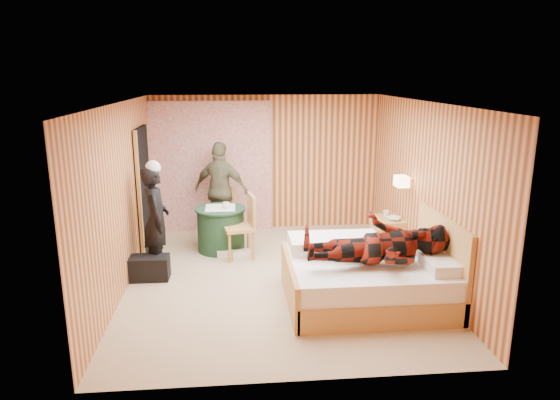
{
  "coord_description": "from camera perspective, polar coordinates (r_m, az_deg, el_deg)",
  "views": [
    {
      "loc": [
        -0.57,
        -6.69,
        2.87
      ],
      "look_at": [
        0.08,
        0.46,
        1.05
      ],
      "focal_mm": 32.0,
      "sensor_mm": 36.0,
      "label": 1
    }
  ],
  "objects": [
    {
      "name": "wall_back",
      "position": [
        9.34,
        -1.64,
        4.25
      ],
      "size": [
        4.2,
        0.02,
        2.5
      ],
      "primitive_type": "cube",
      "color": "#F1975C",
      "rests_on": "floor"
    },
    {
      "name": "woman_standing",
      "position": [
        7.5,
        -13.97,
        -2.21
      ],
      "size": [
        0.48,
        0.64,
        1.6
      ],
      "primitive_type": "imported",
      "rotation": [
        0.0,
        0.0,
        1.74
      ],
      "color": "black",
      "rests_on": "floor"
    },
    {
      "name": "man_at_table",
      "position": [
        8.89,
        -6.75,
        1.1
      ],
      "size": [
        1.09,
        0.79,
        1.72
      ],
      "primitive_type": "imported",
      "rotation": [
        0.0,
        0.0,
        2.73
      ],
      "color": "brown",
      "rests_on": "floor"
    },
    {
      "name": "doorway",
      "position": [
        8.43,
        -15.27,
        1.08
      ],
      "size": [
        0.06,
        0.9,
        2.05
      ],
      "primitive_type": "cube",
      "color": "black",
      "rests_on": "floor"
    },
    {
      "name": "man_on_bed",
      "position": [
        6.19,
        11.21,
        -3.75
      ],
      "size": [
        0.86,
        0.67,
        1.77
      ],
      "primitive_type": "imported",
      "rotation": [
        0.0,
        1.57,
        0.0
      ],
      "color": "maroon",
      "rests_on": "bed"
    },
    {
      "name": "wall_left",
      "position": [
        7.05,
        -17.6,
        0.27
      ],
      "size": [
        0.02,
        5.0,
        2.5
      ],
      "primitive_type": "cube",
      "color": "#F1975C",
      "rests_on": "floor"
    },
    {
      "name": "bed",
      "position": [
        6.62,
        10.15,
        -8.64
      ],
      "size": [
        2.06,
        1.62,
        1.12
      ],
      "color": "tan",
      "rests_on": "floor"
    },
    {
      "name": "chair_near",
      "position": [
        7.94,
        -4.09,
        -2.46
      ],
      "size": [
        0.54,
        0.54,
        1.02
      ],
      "rotation": [
        0.0,
        0.0,
        -1.39
      ],
      "color": "tan",
      "rests_on": "floor"
    },
    {
      "name": "ceiling",
      "position": [
        6.72,
        -0.34,
        11.08
      ],
      "size": [
        4.2,
        5.0,
        0.01
      ],
      "primitive_type": "cube",
      "color": "white",
      "rests_on": "wall_back"
    },
    {
      "name": "sneaker_right",
      "position": [
        8.06,
        -4.51,
        -6.18
      ],
      "size": [
        0.31,
        0.2,
        0.13
      ],
      "primitive_type": "cube",
      "rotation": [
        0.0,
        0.0,
        0.3
      ],
      "color": "white",
      "rests_on": "floor"
    },
    {
      "name": "curtain",
      "position": [
        9.28,
        -7.8,
        3.74
      ],
      "size": [
        2.2,
        0.08,
        2.4
      ],
      "primitive_type": "cube",
      "color": "beige",
      "rests_on": "floor"
    },
    {
      "name": "book_lower",
      "position": [
        8.2,
        12.39,
        -2.09
      ],
      "size": [
        0.22,
        0.26,
        0.02
      ],
      "primitive_type": "imported",
      "rotation": [
        0.0,
        0.0,
        0.3
      ],
      "color": "white",
      "rests_on": "nightstand"
    },
    {
      "name": "wall_lamp",
      "position": [
        7.72,
        13.76,
        2.09
      ],
      "size": [
        0.26,
        0.24,
        0.16
      ],
      "color": "gold",
      "rests_on": "wall_right"
    },
    {
      "name": "round_table",
      "position": [
        8.35,
        -6.77,
        -3.27
      ],
      "size": [
        0.83,
        0.83,
        0.74
      ],
      "color": "#21492A",
      "rests_on": "floor"
    },
    {
      "name": "chair_far",
      "position": [
        8.93,
        -6.53,
        -0.97
      ],
      "size": [
        0.53,
        0.53,
        0.93
      ],
      "rotation": [
        0.0,
        0.0,
        -0.33
      ],
      "color": "tan",
      "rests_on": "floor"
    },
    {
      "name": "duffel_bag",
      "position": [
        7.45,
        -14.87,
        -7.51
      ],
      "size": [
        0.61,
        0.33,
        0.34
      ],
      "primitive_type": "cube",
      "rotation": [
        0.0,
        0.0,
        -0.01
      ],
      "color": "black",
      "rests_on": "floor"
    },
    {
      "name": "cup_nightstand",
      "position": [
        8.36,
        12.03,
        -1.51
      ],
      "size": [
        0.13,
        0.13,
        0.09
      ],
      "primitive_type": "imported",
      "rotation": [
        0.0,
        0.0,
        0.31
      ],
      "color": "white",
      "rests_on": "nightstand"
    },
    {
      "name": "wall_right",
      "position": [
        7.38,
        16.14,
        0.99
      ],
      "size": [
        0.02,
        5.0,
        2.5
      ],
      "primitive_type": "cube",
      "color": "#F1975C",
      "rests_on": "floor"
    },
    {
      "name": "nightstand",
      "position": [
        8.34,
        12.17,
        -3.97
      ],
      "size": [
        0.46,
        0.62,
        0.6
      ],
      "color": "tan",
      "rests_on": "floor"
    },
    {
      "name": "cup_table",
      "position": [
        8.19,
        -6.16,
        -0.6
      ],
      "size": [
        0.16,
        0.16,
        0.1
      ],
      "primitive_type": "imported",
      "rotation": [
        0.0,
        0.0,
        0.4
      ],
      "color": "white",
      "rests_on": "round_table"
    },
    {
      "name": "floor",
      "position": [
        7.3,
        -0.31,
        -8.92
      ],
      "size": [
        4.2,
        5.0,
        0.01
      ],
      "primitive_type": "cube",
      "color": "tan",
      "rests_on": "ground"
    },
    {
      "name": "sneaker_left",
      "position": [
        8.11,
        -6.25,
        -6.14
      ],
      "size": [
        0.27,
        0.11,
        0.12
      ],
      "primitive_type": "cube",
      "rotation": [
        0.0,
        0.0,
        0.02
      ],
      "color": "white",
      "rests_on": "floor"
    },
    {
      "name": "book_upper",
      "position": [
        8.2,
        12.39,
        -1.95
      ],
      "size": [
        0.25,
        0.27,
        0.02
      ],
      "primitive_type": "imported",
      "rotation": [
        0.0,
        0.0,
        -0.45
      ],
      "color": "white",
      "rests_on": "nightstand"
    }
  ]
}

